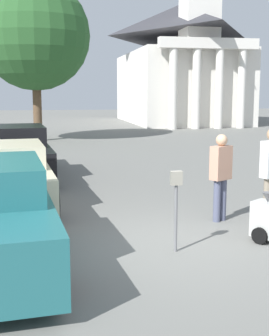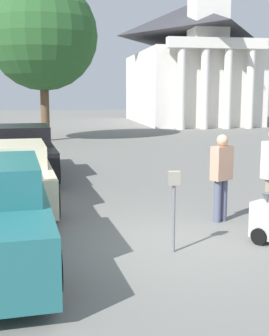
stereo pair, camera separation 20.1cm
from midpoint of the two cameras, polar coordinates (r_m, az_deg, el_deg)
ground_plane at (r=7.81m, az=5.44°, el=-9.38°), size 120.00×120.00×0.00m
parked_car_cream at (r=10.66m, az=-14.69°, el=-0.89°), size 2.27×4.86×1.40m
parked_car_black at (r=14.32m, az=-13.39°, el=1.83°), size 2.36×5.30×1.52m
parking_meter at (r=7.27m, az=5.62°, el=-3.39°), size 0.18×0.09×1.29m
person_worker at (r=9.12m, az=11.17°, el=-0.55°), size 0.47×0.39×1.70m
equipment_cart at (r=8.15m, az=16.44°, el=-6.09°), size 0.72×0.92×1.00m
church at (r=39.04m, az=6.86°, el=13.78°), size 8.28×14.56×23.73m
shade_tree at (r=24.78m, az=-10.89°, el=15.60°), size 5.53×5.53×8.08m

